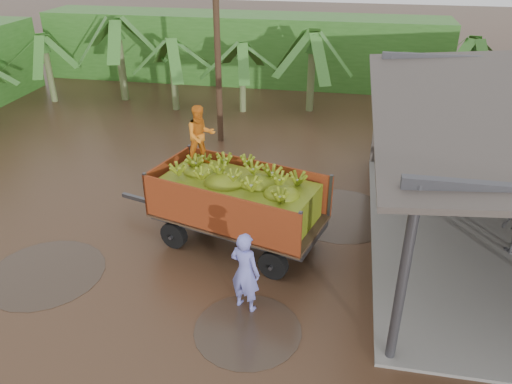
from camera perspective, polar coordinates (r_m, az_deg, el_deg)
ground at (r=14.41m, az=-7.19°, el=-4.78°), size 100.00×100.00×0.00m
hedge_north at (r=28.72m, az=-1.62°, el=16.12°), size 22.00×3.00×3.60m
banana_trailer at (r=13.22m, az=-2.17°, el=-0.86°), size 6.32×3.34×3.72m
man_blue at (r=11.20m, az=-1.26°, el=-9.11°), size 0.85×0.71×2.00m
utility_pole at (r=19.41m, az=-4.50°, el=18.00°), size 1.20×0.24×8.66m
banana_plants at (r=21.30m, az=-15.99°, el=10.73°), size 24.62×20.58×4.10m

